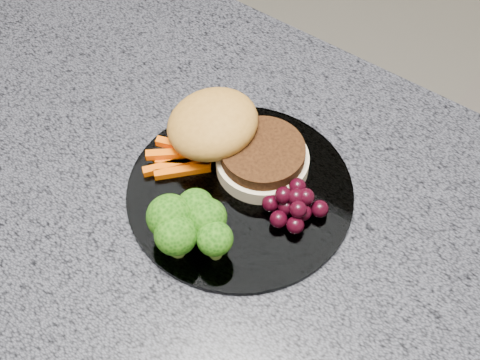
{
  "coord_description": "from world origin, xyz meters",
  "views": [
    {
      "loc": [
        0.27,
        -0.33,
        1.53
      ],
      "look_at": [
        0.02,
        0.02,
        0.93
      ],
      "focal_mm": 50.0,
      "sensor_mm": 36.0,
      "label": 1
    }
  ],
  "objects_px": {
    "island_cabinet": "(224,356)",
    "grape_bunch": "(293,202)",
    "plate": "(240,192)",
    "burger": "(230,139)"
  },
  "relations": [
    {
      "from": "island_cabinet",
      "to": "grape_bunch",
      "type": "distance_m",
      "value": 0.5
    },
    {
      "from": "plate",
      "to": "grape_bunch",
      "type": "height_order",
      "value": "grape_bunch"
    },
    {
      "from": "burger",
      "to": "grape_bunch",
      "type": "relative_size",
      "value": 2.71
    },
    {
      "from": "plate",
      "to": "burger",
      "type": "xyz_separation_m",
      "value": [
        -0.04,
        0.04,
        0.03
      ]
    },
    {
      "from": "island_cabinet",
      "to": "grape_bunch",
      "type": "height_order",
      "value": "grape_bunch"
    },
    {
      "from": "burger",
      "to": "grape_bunch",
      "type": "bearing_deg",
      "value": -26.39
    },
    {
      "from": "island_cabinet",
      "to": "burger",
      "type": "bearing_deg",
      "value": 111.94
    },
    {
      "from": "burger",
      "to": "grape_bunch",
      "type": "xyz_separation_m",
      "value": [
        0.11,
        -0.03,
        -0.01
      ]
    },
    {
      "from": "island_cabinet",
      "to": "plate",
      "type": "relative_size",
      "value": 4.62
    },
    {
      "from": "island_cabinet",
      "to": "burger",
      "type": "height_order",
      "value": "burger"
    }
  ]
}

